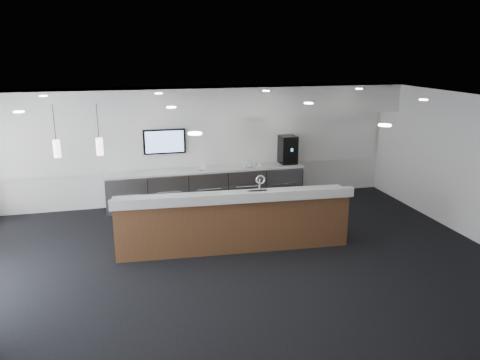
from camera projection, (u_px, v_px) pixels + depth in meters
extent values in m
plane|color=black|center=(242.00, 265.00, 8.71)|extent=(10.00, 10.00, 0.00)
cube|color=black|center=(242.00, 103.00, 7.89)|extent=(10.00, 8.00, 0.02)
cube|color=white|center=(203.00, 145.00, 12.03)|extent=(10.00, 0.02, 3.00)
cube|color=white|center=(480.00, 171.00, 9.48)|extent=(0.02, 8.00, 3.00)
cube|color=white|center=(206.00, 102.00, 11.30)|extent=(10.00, 0.90, 0.70)
cube|color=white|center=(204.00, 141.00, 11.98)|extent=(9.80, 0.06, 1.40)
cube|color=gray|center=(207.00, 188.00, 11.98)|extent=(5.00, 0.60, 0.90)
cube|color=silver|center=(206.00, 170.00, 11.86)|extent=(5.06, 0.66, 0.05)
cylinder|color=silver|center=(127.00, 195.00, 11.20)|extent=(0.60, 0.02, 0.02)
cylinder|color=silver|center=(169.00, 192.00, 11.44)|extent=(0.60, 0.02, 0.02)
cylinder|color=silver|center=(209.00, 189.00, 11.67)|extent=(0.60, 0.02, 0.02)
cylinder|color=silver|center=(248.00, 187.00, 11.91)|extent=(0.60, 0.02, 0.02)
cylinder|color=silver|center=(285.00, 184.00, 12.15)|extent=(0.60, 0.02, 0.02)
cube|color=black|center=(164.00, 142.00, 11.67)|extent=(1.05, 0.07, 0.62)
cube|color=blue|center=(165.00, 142.00, 11.64)|extent=(0.95, 0.01, 0.54)
cylinder|color=beige|center=(100.00, 145.00, 8.28)|extent=(0.12, 0.12, 0.30)
cylinder|color=beige|center=(58.00, 147.00, 8.11)|extent=(0.12, 0.12, 0.30)
cube|color=brown|center=(233.00, 223.00, 9.35)|extent=(4.63, 0.94, 1.05)
cube|color=silver|center=(233.00, 197.00, 9.19)|extent=(4.71, 1.03, 0.06)
cube|color=silver|center=(236.00, 198.00, 8.83)|extent=(4.67, 0.42, 0.18)
cylinder|color=silver|center=(260.00, 186.00, 9.34)|extent=(0.04, 0.04, 0.28)
torus|color=silver|center=(260.00, 180.00, 9.25)|extent=(0.19, 0.04, 0.19)
cube|color=black|center=(288.00, 150.00, 12.34)|extent=(0.42, 0.48, 0.74)
cube|color=silver|center=(291.00, 165.00, 12.20)|extent=(0.26, 0.12, 0.02)
cube|color=white|center=(202.00, 165.00, 11.67)|extent=(0.18, 0.07, 0.25)
cube|color=white|center=(250.00, 163.00, 11.99)|extent=(0.16, 0.04, 0.22)
imported|color=white|center=(260.00, 164.00, 12.09)|extent=(0.11, 0.11, 0.10)
imported|color=white|center=(255.00, 165.00, 12.05)|extent=(0.15, 0.15, 0.10)
imported|color=white|center=(250.00, 165.00, 12.02)|extent=(0.13, 0.13, 0.10)
imported|color=white|center=(244.00, 165.00, 11.99)|extent=(0.14, 0.14, 0.10)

